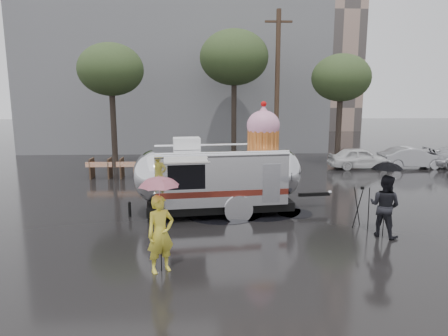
{
  "coord_description": "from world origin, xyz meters",
  "views": [
    {
      "loc": [
        -1.7,
        -10.01,
        4.15
      ],
      "look_at": [
        -1.1,
        3.79,
        1.6
      ],
      "focal_mm": 32.0,
      "sensor_mm": 36.0,
      "label": 1
    }
  ],
  "objects_px": {
    "airstream_trailer": "(221,173)",
    "person_right": "(385,206)",
    "person_left": "(161,234)",
    "tripod": "(361,204)"
  },
  "relations": [
    {
      "from": "person_left",
      "to": "person_right",
      "type": "distance_m",
      "value": 6.67
    },
    {
      "from": "person_right",
      "to": "tripod",
      "type": "height_order",
      "value": "person_right"
    },
    {
      "from": "tripod",
      "to": "person_right",
      "type": "bearing_deg",
      "value": -47.2
    },
    {
      "from": "airstream_trailer",
      "to": "person_left",
      "type": "bearing_deg",
      "value": -115.24
    },
    {
      "from": "person_right",
      "to": "tripod",
      "type": "xyz_separation_m",
      "value": [
        -0.37,
        0.81,
        -0.16
      ]
    },
    {
      "from": "person_left",
      "to": "tripod",
      "type": "xyz_separation_m",
      "value": [
        5.95,
        2.95,
        -0.16
      ]
    },
    {
      "from": "airstream_trailer",
      "to": "tripod",
      "type": "xyz_separation_m",
      "value": [
        4.35,
        -1.88,
        -0.64
      ]
    },
    {
      "from": "airstream_trailer",
      "to": "person_right",
      "type": "bearing_deg",
      "value": -36.59
    },
    {
      "from": "person_left",
      "to": "person_right",
      "type": "xyz_separation_m",
      "value": [
        6.32,
        2.13,
        -0.0
      ]
    },
    {
      "from": "airstream_trailer",
      "to": "tripod",
      "type": "bearing_deg",
      "value": -30.25
    }
  ]
}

